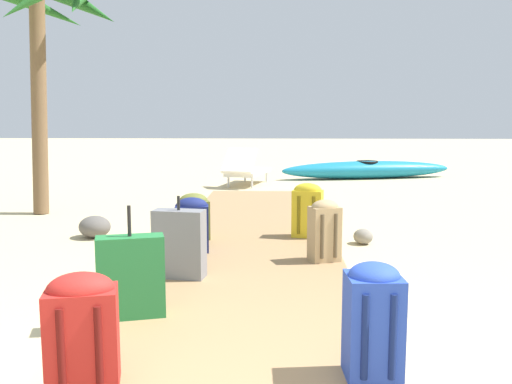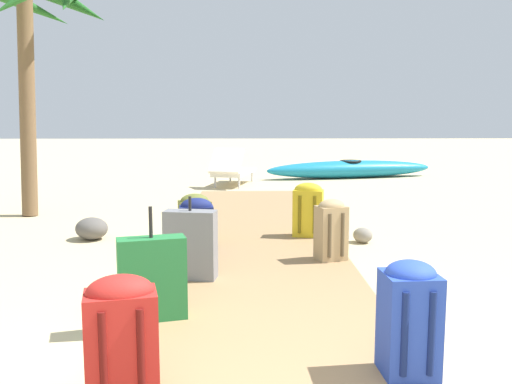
% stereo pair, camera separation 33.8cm
% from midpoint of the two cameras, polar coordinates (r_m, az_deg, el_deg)
% --- Properties ---
extents(ground_plane, '(60.00, 60.00, 0.00)m').
position_cam_midpoint_polar(ground_plane, '(5.13, 1.16, -7.91)').
color(ground_plane, '#CCB789').
extents(boardwalk, '(1.74, 7.96, 0.08)m').
position_cam_midpoint_polar(boardwalk, '(5.89, 1.29, -5.45)').
color(boardwalk, '#9E7A51').
rests_on(boardwalk, ground).
extents(backpack_red, '(0.38, 0.30, 0.57)m').
position_cam_midpoint_polar(backpack_red, '(2.82, -14.08, -13.36)').
color(backpack_red, red).
rests_on(backpack_red, boardwalk).
extents(backpack_blue, '(0.28, 0.29, 0.59)m').
position_cam_midpoint_polar(backpack_blue, '(2.93, 15.26, -12.39)').
color(backpack_blue, '#2847B7').
rests_on(backpack_blue, boardwalk).
extents(backpack_yellow, '(0.35, 0.26, 0.59)m').
position_cam_midpoint_polar(backpack_yellow, '(6.08, 6.90, -1.72)').
color(backpack_yellow, gold).
rests_on(backpack_yellow, boardwalk).
extents(suitcase_grey, '(0.44, 0.24, 0.67)m').
position_cam_midpoint_polar(suitcase_grey, '(4.56, -5.77, -5.32)').
color(suitcase_grey, slate).
rests_on(suitcase_grey, boardwalk).
extents(backpack_tan, '(0.31, 0.27, 0.56)m').
position_cam_midpoint_polar(backpack_tan, '(5.10, 8.95, -3.78)').
color(backpack_tan, tan).
rests_on(backpack_tan, boardwalk).
extents(backpack_navy, '(0.34, 0.25, 0.53)m').
position_cam_midpoint_polar(backpack_navy, '(5.40, -4.81, -3.23)').
color(backpack_navy, navy).
rests_on(backpack_navy, boardwalk).
extents(suitcase_green, '(0.46, 0.27, 0.74)m').
position_cam_midpoint_polar(suitcase_green, '(3.72, -10.15, -8.56)').
color(suitcase_green, '#237538').
rests_on(suitcase_green, boardwalk).
extents(backpack_olive, '(0.38, 0.34, 0.49)m').
position_cam_midpoint_polar(backpack_olive, '(5.97, -4.81, -2.36)').
color(backpack_olive, olive).
rests_on(backpack_olive, boardwalk).
extents(palm_tree_far_left, '(2.26, 2.36, 3.59)m').
position_cam_midpoint_polar(palm_tree_far_left, '(8.66, -20.44, 17.12)').
color(palm_tree_far_left, brown).
rests_on(palm_tree_far_left, ground).
extents(lounge_chair, '(0.95, 1.65, 0.77)m').
position_cam_midpoint_polar(lounge_chair, '(11.19, -0.15, 2.34)').
color(lounge_chair, white).
rests_on(lounge_chair, ground).
extents(kayak, '(4.00, 1.53, 0.40)m').
position_cam_midpoint_polar(kayak, '(12.77, 12.07, 2.26)').
color(kayak, teal).
rests_on(kayak, ground).
extents(rock_left_near, '(0.52, 0.52, 0.25)m').
position_cam_midpoint_polar(rock_left_near, '(6.62, -14.82, -3.47)').
color(rock_left_near, '#5B5651').
rests_on(rock_left_near, ground).
extents(rock_right_mid, '(0.28, 0.29, 0.17)m').
position_cam_midpoint_polar(rock_right_mid, '(6.23, 12.47, -4.49)').
color(rock_right_mid, gray).
rests_on(rock_right_mid, ground).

